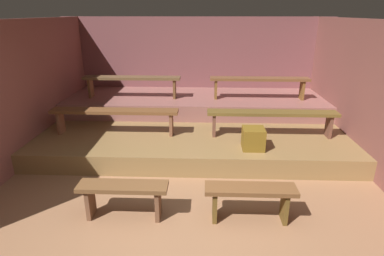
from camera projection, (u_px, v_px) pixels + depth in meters
name	position (u px, v px, depth m)	size (l,w,h in m)	color
ground	(193.00, 155.00, 5.63)	(6.17, 5.54, 0.08)	#936647
wall_back	(196.00, 67.00, 7.49)	(6.17, 0.06, 2.24)	brown
wall_left	(31.00, 89.00, 5.34)	(0.06, 5.54, 2.24)	brown
wall_right	(361.00, 92.00, 5.13)	(0.06, 5.54, 2.24)	brown
platform_lower	(194.00, 130.00, 6.25)	(5.37, 3.28, 0.32)	olive
platform_middle	(195.00, 103.00, 6.90)	(5.37, 1.66, 0.32)	#905A52
bench_floor_left	(123.00, 192.00, 3.75)	(1.06, 0.27, 0.44)	brown
bench_floor_right	(250.00, 195.00, 3.69)	(1.06, 0.27, 0.44)	brown
bench_lower_left	(115.00, 114.00, 5.48)	(2.19, 0.27, 0.44)	brown
bench_lower_right	(272.00, 116.00, 5.38)	(2.19, 0.27, 0.44)	brown
bench_middle_left	(132.00, 80.00, 6.60)	(2.01, 0.27, 0.44)	brown
bench_middle_right	(259.00, 81.00, 6.50)	(2.01, 0.27, 0.44)	brown
wooden_crate_lower	(253.00, 138.00, 4.95)	(0.34, 0.34, 0.34)	brown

